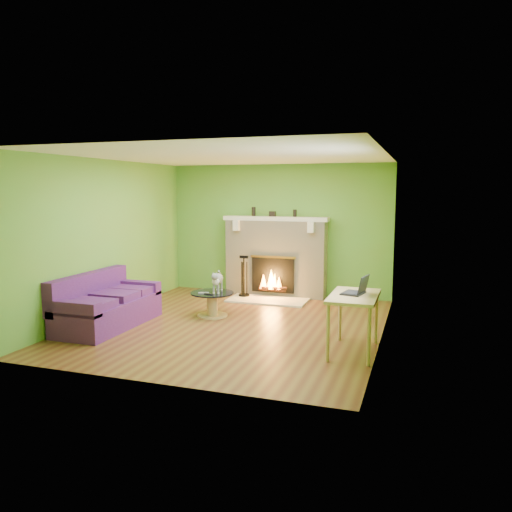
{
  "coord_description": "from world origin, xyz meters",
  "views": [
    {
      "loc": [
        2.76,
        -7.09,
        2.1
      ],
      "look_at": [
        0.24,
        0.4,
        1.05
      ],
      "focal_mm": 35.0,
      "sensor_mm": 36.0,
      "label": 1
    }
  ],
  "objects_px": {
    "sofa": "(106,306)",
    "coffee_table": "(212,302)",
    "cat": "(218,281)",
    "desk": "(354,302)"
  },
  "relations": [
    {
      "from": "sofa",
      "to": "desk",
      "type": "height_order",
      "value": "sofa"
    },
    {
      "from": "sofa",
      "to": "coffee_table",
      "type": "relative_size",
      "value": 2.53
    },
    {
      "from": "coffee_table",
      "to": "desk",
      "type": "relative_size",
      "value": 0.7
    },
    {
      "from": "sofa",
      "to": "coffee_table",
      "type": "bearing_deg",
      "value": 38.96
    },
    {
      "from": "coffee_table",
      "to": "cat",
      "type": "bearing_deg",
      "value": 32.01
    },
    {
      "from": "sofa",
      "to": "desk",
      "type": "xyz_separation_m",
      "value": [
        3.81,
        -0.06,
        0.35
      ]
    },
    {
      "from": "coffee_table",
      "to": "desk",
      "type": "distance_m",
      "value": 2.76
    },
    {
      "from": "cat",
      "to": "coffee_table",
      "type": "bearing_deg",
      "value": -160.02
    },
    {
      "from": "sofa",
      "to": "coffee_table",
      "type": "distance_m",
      "value": 1.71
    },
    {
      "from": "sofa",
      "to": "cat",
      "type": "bearing_deg",
      "value": 38.6
    }
  ]
}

